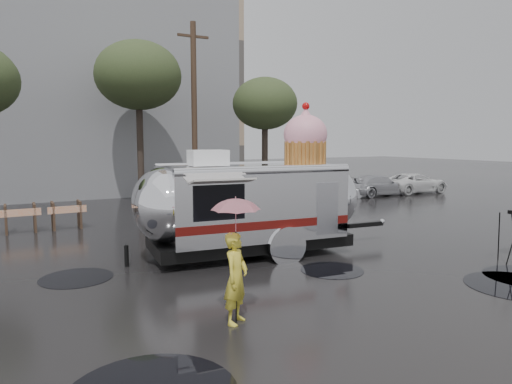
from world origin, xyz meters
TOP-DOWN VIEW (x-y plane):
  - ground at (0.00, 0.00)m, footprint 120.00×120.00m
  - puddles at (0.37, -0.84)m, footprint 11.39×7.70m
  - grey_building at (-4.00, 24.00)m, footprint 22.00×12.00m
  - utility_pole at (2.50, 14.00)m, footprint 1.60×0.28m
  - tree_mid at (0.00, 15.00)m, footprint 4.20×4.20m
  - tree_right at (6.00, 13.00)m, footprint 3.36×3.36m
  - barricade_row at (-5.55, 9.96)m, footprint 4.30×0.80m
  - parked_cars at (11.78, 12.00)m, footprint 13.20×1.90m
  - airstream_trailer at (0.22, 3.47)m, footprint 8.16×3.33m
  - person_left at (-2.39, -0.78)m, footprint 0.70×0.68m
  - umbrella_pink at (-2.39, -0.78)m, footprint 1.04×1.04m
  - tripod at (5.70, -0.60)m, footprint 0.52×0.59m

SIDE VIEW (x-z plane):
  - ground at x=0.00m, z-range 0.00..0.00m
  - puddles at x=0.37m, z-range 0.00..0.01m
  - barricade_row at x=-5.55m, z-range 0.02..1.02m
  - parked_cars at x=11.78m, z-range -0.03..1.47m
  - person_left at x=-2.39m, z-range 0.00..1.63m
  - tripod at x=5.70m, z-range 0.11..1.52m
  - airstream_trailer at x=0.22m, z-range -0.66..3.75m
  - umbrella_pink at x=-2.39m, z-range 0.77..3.04m
  - utility_pole at x=2.50m, z-range 0.12..9.12m
  - tree_right at x=6.00m, z-range 1.85..8.27m
  - tree_mid at x=0.00m, z-range 2.33..10.35m
  - grey_building at x=-4.00m, z-range 0.00..13.00m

